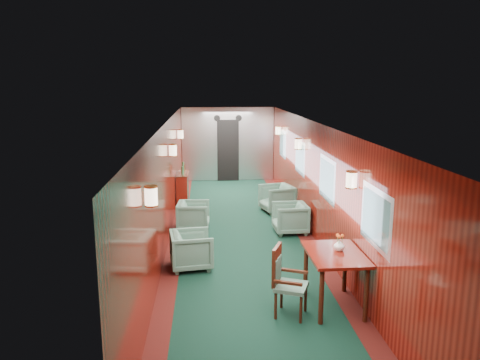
{
  "coord_description": "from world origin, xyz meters",
  "views": [
    {
      "loc": [
        -0.7,
        -9.22,
        3.2
      ],
      "look_at": [
        0.0,
        0.46,
        1.15
      ],
      "focal_mm": 35.0,
      "sensor_mm": 36.0,
      "label": 1
    }
  ],
  "objects_px": {
    "credenza": "(183,189)",
    "armchair_left_far": "(193,216)",
    "side_chair": "(285,278)",
    "armchair_left_near": "(192,250)",
    "dining_table": "(335,261)",
    "armchair_right_far": "(277,198)",
    "armchair_right_near": "(290,218)"
  },
  "relations": [
    {
      "from": "dining_table",
      "to": "armchair_left_near",
      "type": "distance_m",
      "value": 2.66
    },
    {
      "from": "dining_table",
      "to": "credenza",
      "type": "xyz_separation_m",
      "value": [
        -2.44,
        5.91,
        -0.25
      ]
    },
    {
      "from": "armchair_left_near",
      "to": "armchair_right_far",
      "type": "xyz_separation_m",
      "value": [
        2.02,
        3.47,
        0.01
      ]
    },
    {
      "from": "dining_table",
      "to": "side_chair",
      "type": "height_order",
      "value": "side_chair"
    },
    {
      "from": "armchair_left_far",
      "to": "armchair_left_near",
      "type": "bearing_deg",
      "value": -175.55
    },
    {
      "from": "dining_table",
      "to": "armchair_left_far",
      "type": "xyz_separation_m",
      "value": [
        -2.11,
        3.76,
        -0.38
      ]
    },
    {
      "from": "side_chair",
      "to": "armchair_left_near",
      "type": "relative_size",
      "value": 1.39
    },
    {
      "from": "dining_table",
      "to": "side_chair",
      "type": "bearing_deg",
      "value": -167.7
    },
    {
      "from": "armchair_left_near",
      "to": "armchair_right_far",
      "type": "height_order",
      "value": "armchair_right_far"
    },
    {
      "from": "credenza",
      "to": "armchair_right_near",
      "type": "bearing_deg",
      "value": -46.17
    },
    {
      "from": "side_chair",
      "to": "armchair_right_far",
      "type": "relative_size",
      "value": 1.33
    },
    {
      "from": "credenza",
      "to": "armchair_left_near",
      "type": "xyz_separation_m",
      "value": [
        0.35,
        -4.31,
        -0.12
      ]
    },
    {
      "from": "side_chair",
      "to": "armchair_left_far",
      "type": "bearing_deg",
      "value": 131.41
    },
    {
      "from": "side_chair",
      "to": "armchair_left_far",
      "type": "xyz_separation_m",
      "value": [
        -1.36,
        3.93,
        -0.22
      ]
    },
    {
      "from": "dining_table",
      "to": "credenza",
      "type": "relative_size",
      "value": 0.97
    },
    {
      "from": "credenza",
      "to": "armchair_left_far",
      "type": "distance_m",
      "value": 2.18
    },
    {
      "from": "credenza",
      "to": "armchair_left_near",
      "type": "bearing_deg",
      "value": -85.31
    },
    {
      "from": "credenza",
      "to": "armchair_right_far",
      "type": "xyz_separation_m",
      "value": [
        2.37,
        -0.83,
        -0.1
      ]
    },
    {
      "from": "armchair_left_near",
      "to": "side_chair",
      "type": "bearing_deg",
      "value": -150.98
    },
    {
      "from": "armchair_left_near",
      "to": "armchair_left_far",
      "type": "relative_size",
      "value": 1.04
    },
    {
      "from": "dining_table",
      "to": "credenza",
      "type": "bearing_deg",
      "value": 111.82
    },
    {
      "from": "credenza",
      "to": "armchair_right_far",
      "type": "distance_m",
      "value": 2.51
    },
    {
      "from": "credenza",
      "to": "armchair_right_near",
      "type": "xyz_separation_m",
      "value": [
        2.41,
        -2.51,
        -0.12
      ]
    },
    {
      "from": "side_chair",
      "to": "armchair_right_near",
      "type": "height_order",
      "value": "side_chair"
    },
    {
      "from": "credenza",
      "to": "armchair_right_far",
      "type": "relative_size",
      "value": 1.52
    },
    {
      "from": "dining_table",
      "to": "armchair_left_far",
      "type": "relative_size",
      "value": 1.61
    },
    {
      "from": "armchair_right_far",
      "to": "dining_table",
      "type": "bearing_deg",
      "value": -14.31
    },
    {
      "from": "armchair_right_near",
      "to": "dining_table",
      "type": "bearing_deg",
      "value": -1.89
    },
    {
      "from": "side_chair",
      "to": "armchair_left_near",
      "type": "distance_m",
      "value": 2.23
    },
    {
      "from": "armchair_right_near",
      "to": "armchair_right_far",
      "type": "bearing_deg",
      "value": 178.96
    },
    {
      "from": "side_chair",
      "to": "armchair_right_far",
      "type": "bearing_deg",
      "value": 104.96
    },
    {
      "from": "side_chair",
      "to": "armchair_right_far",
      "type": "height_order",
      "value": "side_chair"
    }
  ]
}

